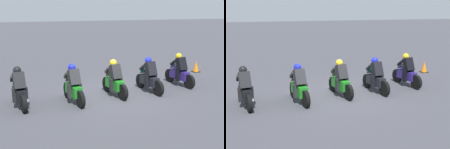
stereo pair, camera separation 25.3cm
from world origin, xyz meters
The scene contains 7 objects.
ground_plane centered at (0.00, 0.00, 0.00)m, with size 120.00×120.00×0.00m, color #3F3F47.
rider_lane_a centered at (0.52, -3.47, 0.62)m, with size 2.04×0.59×1.51m.
rider_lane_b centered at (-0.01, -1.66, 0.62)m, with size 2.04×0.58×1.51m.
rider_lane_c centered at (-0.08, -0.05, 0.62)m, with size 2.04×0.60×1.51m.
rider_lane_d centered at (-0.44, 1.74, 0.62)m, with size 2.04×0.61×1.51m.
rider_lane_e centered at (-0.32, 3.73, 0.62)m, with size 2.03×0.61×1.51m.
traffic_cone centered at (2.69, -5.85, 0.28)m, with size 0.40×0.40×0.61m.
Camera 2 is at (-11.26, 3.50, 3.66)m, focal length 47.02 mm.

